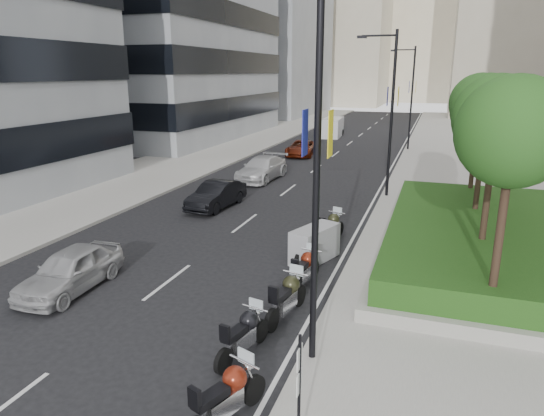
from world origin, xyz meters
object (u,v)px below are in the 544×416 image
at_px(motorcycle_5, 315,244).
at_px(car_d, 302,148).
at_px(motorcycle_2, 244,334).
at_px(lamp_post_0, 310,157).
at_px(motorcycle_6, 331,227).
at_px(car_c, 262,168).
at_px(lamp_post_1, 389,107).
at_px(car_b, 216,195).
at_px(car_a, 70,270).
at_px(motorcycle_4, 305,269).
at_px(motorcycle_3, 287,297).
at_px(motorcycle_1, 226,397).
at_px(lamp_post_2, 410,93).
at_px(delivery_van, 332,128).
at_px(parking_sign, 299,387).

relative_size(motorcycle_5, car_d, 0.50).
relative_size(motorcycle_2, car_d, 0.48).
distance_m(lamp_post_0, motorcycle_6, 9.98).
xyz_separation_m(motorcycle_5, car_d, (-6.82, 22.80, -0.01)).
distance_m(motorcycle_6, car_c, 12.46).
distance_m(lamp_post_1, car_b, 10.43).
bearing_deg(car_a, motorcycle_4, 19.33).
relative_size(motorcycle_3, motorcycle_6, 1.07).
distance_m(motorcycle_1, motorcycle_2, 2.45).
relative_size(motorcycle_6, car_c, 0.44).
bearing_deg(motorcycle_4, motorcycle_3, -168.79).
bearing_deg(lamp_post_1, car_d, 123.85).
height_order(lamp_post_2, motorcycle_3, lamp_post_2).
xyz_separation_m(motorcycle_4, delivery_van, (-7.19, 38.07, 0.34)).
relative_size(parking_sign, motorcycle_1, 1.11).
distance_m(motorcycle_3, car_d, 28.22).
distance_m(lamp_post_2, motorcycle_3, 33.37).
height_order(parking_sign, motorcycle_4, parking_sign).
height_order(motorcycle_2, motorcycle_5, motorcycle_5).
distance_m(car_a, car_b, 10.57).
bearing_deg(car_a, parking_sign, -28.16).
distance_m(motorcycle_1, delivery_van, 45.53).
distance_m(parking_sign, car_a, 10.01).
bearing_deg(lamp_post_2, lamp_post_1, -90.00).
distance_m(car_b, car_d, 17.24).
bearing_deg(car_d, car_b, -93.16).
bearing_deg(car_d, lamp_post_2, 31.29).
bearing_deg(car_a, motorcycle_5, 34.30).
distance_m(motorcycle_1, car_b, 16.31).
distance_m(lamp_post_0, motorcycle_4, 6.23).
bearing_deg(car_d, motorcycle_2, -80.94).
distance_m(motorcycle_3, motorcycle_4, 2.24).
distance_m(lamp_post_2, car_b, 24.75).
xyz_separation_m(car_a, delivery_van, (-0.08, 40.81, 0.24)).
height_order(parking_sign, car_c, parking_sign).
height_order(lamp_post_0, parking_sign, lamp_post_0).
xyz_separation_m(parking_sign, car_b, (-8.71, 15.01, -0.77)).
relative_size(motorcycle_4, delivery_van, 0.46).
xyz_separation_m(motorcycle_4, car_a, (-7.11, -2.73, 0.10)).
height_order(motorcycle_2, car_d, car_d).
distance_m(lamp_post_2, motorcycle_4, 31.16).
bearing_deg(car_c, lamp_post_2, 66.41).
height_order(lamp_post_1, car_b, lamp_post_1).
height_order(car_a, delivery_van, delivery_van).
bearing_deg(lamp_post_1, motorcycle_2, -95.03).
bearing_deg(lamp_post_1, lamp_post_0, -90.00).
xyz_separation_m(motorcycle_5, delivery_van, (-6.96, 35.81, 0.28)).
xyz_separation_m(motorcycle_2, motorcycle_6, (0.22, 9.12, 0.01)).
height_order(lamp_post_1, motorcycle_2, lamp_post_1).
height_order(lamp_post_2, parking_sign, lamp_post_2).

